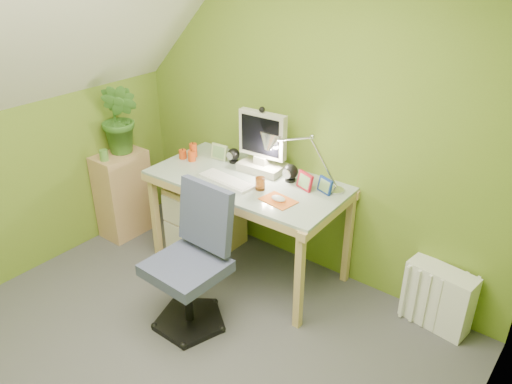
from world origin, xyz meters
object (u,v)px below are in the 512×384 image
Objects in this scene: desk at (248,224)px; desk_lamp at (315,149)px; radiator at (438,297)px; monitor at (263,138)px; side_ledge at (124,194)px; task_chair at (186,266)px; potted_plant at (120,119)px.

desk is 2.54× the size of desk_lamp.
desk_lamp is at bearing 19.70° from desk.
desk is at bearing -161.91° from radiator.
monitor is 1.43m from side_ledge.
monitor is at bearing 97.45° from task_chair.
potted_plant is (-1.61, -0.38, -0.02)m from desk_lamp.
task_chair is (0.10, -0.76, 0.08)m from desk.
desk_lamp is at bearing -167.39° from radiator.
desk_lamp is at bearing 14.56° from side_ledge.
desk_lamp is 1.29m from radiator.
potted_plant is at bearing -178.76° from desk_lamp.
potted_plant reaches higher than desk.
monitor is at bearing 168.13° from desk_lamp.
desk_lamp reaches higher than potted_plant.
task_chair is (0.10, -0.94, -0.57)m from monitor.
desk is at bearing -94.51° from monitor.
desk_lamp is at bearing 70.92° from task_chair.
potted_plant is 0.63× the size of task_chair.
task_chair is at bearing -134.68° from radiator.
desk_lamp reaches higher than radiator.
potted_plant reaches higher than task_chair.
side_ledge is 1.39m from task_chair.
radiator is at bearing -6.54° from desk_lamp.
task_chair reaches higher than side_ledge.
side_ledge is at bearing -170.42° from desk.
monitor is 0.56× the size of task_chair.
potted_plant is at bearing 62.60° from side_ledge.
desk is at bearing 98.87° from task_chair.
desk_lamp reaches higher than task_chair.
monitor is 0.92× the size of desk_lamp.
potted_plant is at bearing -172.55° from desk.
task_chair is (1.29, -0.51, 0.10)m from side_ledge.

